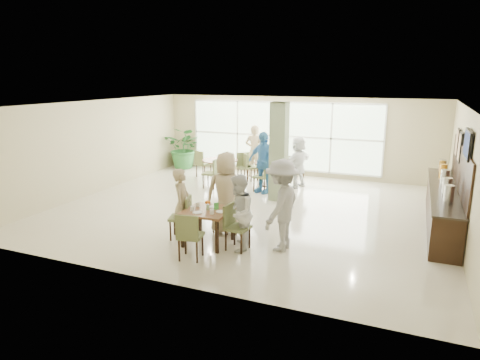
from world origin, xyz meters
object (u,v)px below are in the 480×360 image
at_px(teen_right, 238,213).
at_px(teen_standing, 281,205).
at_px(adult_b, 298,162).
at_px(potted_plant, 185,148).
at_px(adult_standing, 255,151).
at_px(teen_far, 226,193).
at_px(round_table_left, 220,164).
at_px(adult_a, 263,162).
at_px(teen_left, 182,204).
at_px(buffet_counter, 443,204).
at_px(main_table, 208,214).
at_px(round_table_right, 269,169).

distance_m(teen_right, teen_standing, 0.89).
height_order(teen_standing, adult_b, teen_standing).
bearing_deg(potted_plant, adult_standing, -6.26).
distance_m(teen_far, adult_standing, 5.71).
bearing_deg(round_table_left, teen_standing, -53.05).
xyz_separation_m(adult_a, adult_standing, (-1.00, 1.91, -0.02)).
distance_m(teen_far, teen_standing, 1.49).
distance_m(round_table_left, teen_left, 5.33).
bearing_deg(potted_plant, teen_standing, -47.20).
bearing_deg(adult_standing, potted_plant, -12.90).
bearing_deg(teen_standing, adult_b, -162.84).
bearing_deg(adult_standing, teen_far, 97.67).
bearing_deg(adult_a, potted_plant, 169.86).
height_order(teen_far, teen_standing, teen_standing).
bearing_deg(teen_right, potted_plant, -158.33).
distance_m(buffet_counter, teen_standing, 4.22).
xyz_separation_m(adult_a, adult_b, (0.82, 1.05, -0.12)).
height_order(potted_plant, adult_b, adult_b).
bearing_deg(teen_standing, buffet_counter, 137.64).
distance_m(round_table_left, teen_right, 5.96).
distance_m(teen_far, adult_b, 4.69).
relative_size(adult_b, adult_standing, 0.89).
relative_size(buffet_counter, teen_standing, 2.48).
xyz_separation_m(main_table, teen_standing, (1.52, 0.30, 0.29)).
bearing_deg(teen_standing, teen_right, -60.36).
xyz_separation_m(round_table_right, teen_standing, (1.96, -5.02, 0.40)).
relative_size(teen_left, teen_right, 0.99).
bearing_deg(round_table_right, teen_standing, -68.74).
bearing_deg(adult_b, potted_plant, -82.84).
height_order(round_table_left, teen_standing, teen_standing).
bearing_deg(teen_right, teen_left, -110.07).
bearing_deg(buffet_counter, adult_standing, 151.97).
height_order(main_table, adult_standing, adult_standing).
xyz_separation_m(potted_plant, teen_standing, (5.84, -6.31, 0.15)).
height_order(buffet_counter, adult_standing, buffet_counter).
height_order(round_table_right, teen_far, teen_far).
distance_m(buffet_counter, adult_b, 4.77).
bearing_deg(adult_standing, teen_left, 89.47).
height_order(round_table_right, teen_standing, teen_standing).
bearing_deg(potted_plant, adult_b, -13.85).
xyz_separation_m(teen_far, teen_standing, (1.42, -0.45, 0.01)).
xyz_separation_m(round_table_right, adult_a, (0.12, -0.95, 0.39)).
height_order(round_table_right, buffet_counter, buffet_counter).
height_order(round_table_left, teen_left, teen_left).
height_order(teen_right, teen_standing, teen_standing).
distance_m(teen_far, adult_a, 3.65).
height_order(teen_left, adult_a, adult_a).
bearing_deg(adult_a, adult_b, 71.13).
distance_m(main_table, buffet_counter, 5.59).
bearing_deg(teen_standing, round_table_right, -152.87).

